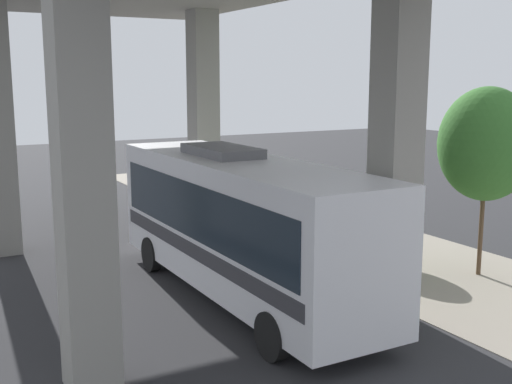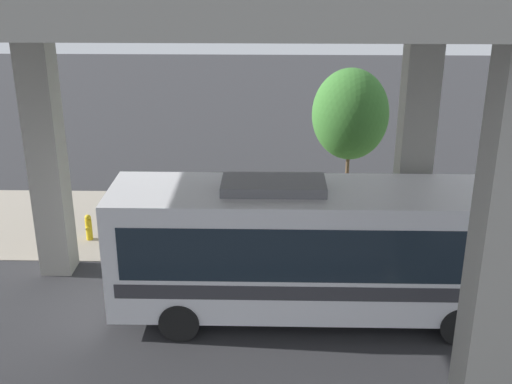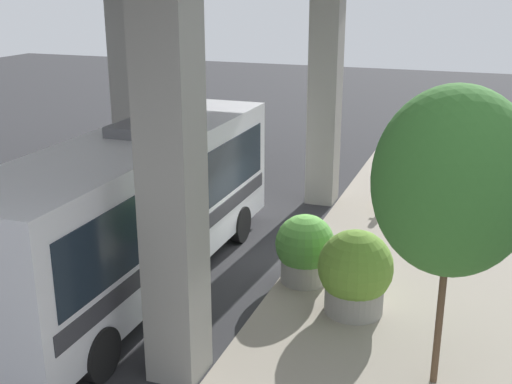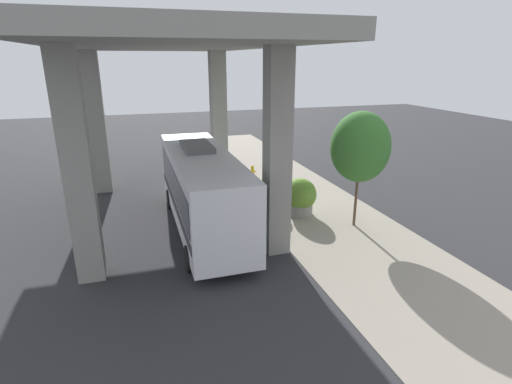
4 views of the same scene
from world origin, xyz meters
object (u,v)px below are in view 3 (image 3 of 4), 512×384
(planter_front, at_px, (305,249))
(planter_middle, at_px, (355,273))
(bus, at_px, (138,203))
(fire_hydrant, at_px, (384,198))
(street_tree_near, at_px, (453,182))

(planter_front, relative_size, planter_middle, 0.89)
(bus, height_order, planter_middle, bus)
(fire_hydrant, relative_size, planter_front, 0.54)
(planter_middle, bearing_deg, bus, 4.87)
(planter_front, bearing_deg, planter_middle, 142.67)
(fire_hydrant, xyz_separation_m, planter_middle, (-0.45, 6.64, 0.46))
(fire_hydrant, bearing_deg, street_tree_near, 104.97)
(street_tree_near, bearing_deg, planter_front, -43.55)
(street_tree_near, bearing_deg, bus, -13.46)
(planter_front, height_order, planter_middle, planter_middle)
(fire_hydrant, height_order, street_tree_near, street_tree_near)
(bus, distance_m, street_tree_near, 7.19)
(bus, xyz_separation_m, fire_hydrant, (-4.47, -7.06, -1.59))
(planter_front, bearing_deg, street_tree_near, 136.45)
(fire_hydrant, bearing_deg, bus, 57.63)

